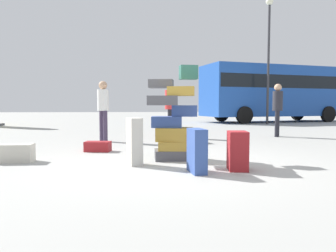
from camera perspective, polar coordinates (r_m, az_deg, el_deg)
name	(u,v)px	position (r m, az deg, el deg)	size (l,w,h in m)	color
ground_plane	(180,164)	(5.24, 2.19, -6.81)	(80.00, 80.00, 0.00)	#9E9E99
suitcase_tower	(174,124)	(5.61, 1.07, 0.41)	(0.93, 0.85, 1.67)	#4C4C51
suitcase_charcoal_upright_blue	(187,138)	(8.08, 3.40, -2.23)	(0.77, 0.35, 0.24)	#4C4C51
suitcase_navy_left_side	(197,151)	(4.55, 5.17, -4.43)	(0.19, 0.43, 0.63)	#334F99
suitcase_cream_behind_tower	(134,142)	(5.14, -6.01, -2.78)	(0.19, 0.30, 0.75)	beige
suitcase_maroon_foreground_far	(98,146)	(6.79, -12.41, -3.58)	(0.52, 0.29, 0.21)	maroon
suitcase_maroon_right_side	(238,151)	(4.82, 12.30, -4.34)	(0.27, 0.36, 0.58)	maroon
suitcase_cream_foreground_near	(13,153)	(6.00, -25.93, -4.37)	(0.65, 0.29, 0.30)	beige
person_bearded_onlooker	(103,106)	(8.56, -11.49, 3.60)	(0.30, 0.31, 1.59)	#3F334C
person_tourist_with_camera	(170,105)	(9.47, 0.36, 3.82)	(0.30, 0.34, 1.63)	black
person_passerby_in_red	(278,105)	(10.27, 18.97, 3.51)	(0.30, 0.31, 1.60)	black
parked_bus	(274,90)	(19.55, 18.44, 6.10)	(8.78, 4.38, 3.15)	#1E4CA5
lamp_post	(269,43)	(17.20, 17.54, 13.99)	(0.36, 0.36, 6.26)	#333338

